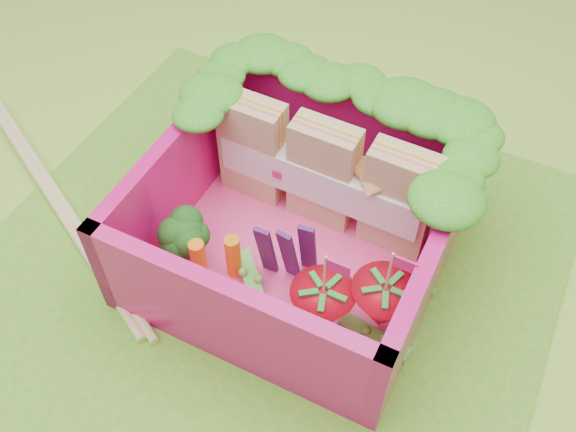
% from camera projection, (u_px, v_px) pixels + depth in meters
% --- Properties ---
extents(ground, '(14.00, 14.00, 0.00)m').
position_uv_depth(ground, '(261.00, 274.00, 3.04)').
color(ground, '#A2CF3A').
rests_on(ground, ground).
extents(placemat, '(2.60, 2.60, 0.03)m').
position_uv_depth(placemat, '(260.00, 273.00, 3.03)').
color(placemat, '#57A825').
rests_on(placemat, ground).
extents(bento_floor, '(1.30, 1.30, 0.05)m').
position_uv_depth(bento_floor, '(299.00, 250.00, 3.06)').
color(bento_floor, '#FF418E').
rests_on(bento_floor, placemat).
extents(bento_box, '(1.30, 1.30, 0.55)m').
position_uv_depth(bento_box, '(300.00, 217.00, 2.87)').
color(bento_box, '#D5116E').
rests_on(bento_box, placemat).
extents(lettuce_ruffle, '(1.43, 0.76, 0.11)m').
position_uv_depth(lettuce_ruffle, '(347.00, 97.00, 2.88)').
color(lettuce_ruffle, '#247C16').
rests_on(lettuce_ruffle, bento_box).
extents(sandwich_stack, '(1.06, 0.19, 0.56)m').
position_uv_depth(sandwich_stack, '(325.00, 174.00, 2.97)').
color(sandwich_stack, tan).
rests_on(sandwich_stack, bento_floor).
extents(broccoli, '(0.30, 0.30, 0.25)m').
position_uv_depth(broccoli, '(187.00, 232.00, 2.88)').
color(broccoli, '#609F4D').
rests_on(broccoli, bento_floor).
extents(carrot_sticks, '(0.18, 0.18, 0.27)m').
position_uv_depth(carrot_sticks, '(215.00, 260.00, 2.84)').
color(carrot_sticks, orange).
rests_on(carrot_sticks, bento_floor).
extents(purple_wedges, '(0.23, 0.12, 0.38)m').
position_uv_depth(purple_wedges, '(288.00, 251.00, 2.79)').
color(purple_wedges, '#41164F').
rests_on(purple_wedges, bento_floor).
extents(strawberry_left, '(0.27, 0.27, 0.51)m').
position_uv_depth(strawberry_left, '(322.00, 309.00, 2.66)').
color(strawberry_left, red).
rests_on(strawberry_left, bento_floor).
extents(strawberry_right, '(0.28, 0.28, 0.52)m').
position_uv_depth(strawberry_right, '(382.00, 307.00, 2.66)').
color(strawberry_right, red).
rests_on(strawberry_right, bento_floor).
extents(snap_peas, '(0.90, 0.55, 0.05)m').
position_uv_depth(snap_peas, '(333.00, 304.00, 2.81)').
color(snap_peas, '#5DC63E').
rests_on(snap_peas, bento_floor).
extents(chopsticks, '(1.82, 0.97, 0.04)m').
position_uv_depth(chopsticks, '(58.00, 201.00, 3.26)').
color(chopsticks, '#E4C07D').
rests_on(chopsticks, placemat).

